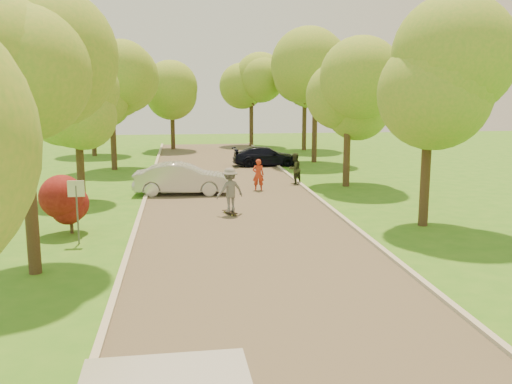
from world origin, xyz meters
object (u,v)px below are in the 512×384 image
skateboarder (230,190)px  street_sign (77,199)px  dark_sedan (265,156)px  person_olive (295,169)px  silver_sedan (182,179)px  longboard (230,212)px  person_striped (258,175)px

skateboarder → street_sign: bearing=12.5°
dark_sedan → street_sign: bearing=152.3°
street_sign → skateboarder: street_sign is taller
dark_sedan → person_olive: size_ratio=2.61×
silver_sedan → dark_sedan: size_ratio=1.06×
silver_sedan → skateboarder: bearing=-154.7°
street_sign → silver_sedan: bearing=68.3°
longboard → skateboarder: (0.00, 0.00, 0.94)m
longboard → person_striped: 5.81m
longboard → skateboarder: 0.94m
skateboarder → person_olive: 8.29m
longboard → person_olive: (4.15, 7.17, 0.75)m
person_striped → person_olive: (2.24, 1.73, 0.04)m
street_sign → person_olive: 14.63m
skateboarder → silver_sedan: bearing=-91.3°
dark_sedan → longboard: dark_sedan is taller
dark_sedan → skateboarder: bearing=164.5°
person_olive → longboard: bearing=24.7°
street_sign → silver_sedan: size_ratio=0.46×
street_sign → person_olive: size_ratio=1.28×
dark_sedan → skateboarder: (-3.65, -14.68, 0.40)m
street_sign → skateboarder: (5.45, 3.86, -0.52)m
dark_sedan → longboard: size_ratio=4.55×
silver_sedan → skateboarder: size_ratio=2.56×
longboard → person_striped: bearing=-132.3°
silver_sedan → person_striped: person_striped is taller
person_striped → person_olive: bearing=-135.3°
dark_sedan → person_striped: person_striped is taller
dark_sedan → person_striped: 9.41m
silver_sedan → skateboarder: skateboarder is taller
street_sign → person_striped: street_sign is taller
dark_sedan → person_olive: person_olive is taller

